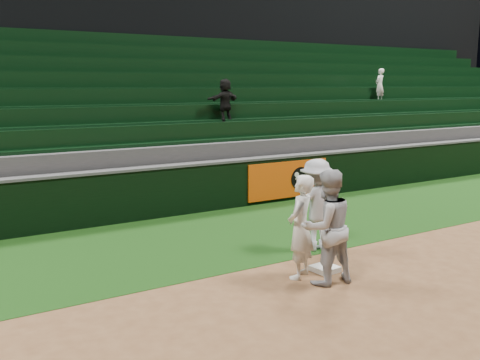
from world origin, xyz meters
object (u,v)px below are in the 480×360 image
(first_base, at_px, (325,269))
(baserunner, at_px, (327,227))
(base_coach, at_px, (316,205))
(first_baseman, at_px, (300,227))

(first_base, relative_size, baserunner, 0.22)
(baserunner, bearing_deg, base_coach, -118.73)
(first_base, xyz_separation_m, baserunner, (-0.35, -0.42, 0.88))
(first_base, distance_m, base_coach, 1.49)
(first_base, distance_m, baserunner, 1.04)
(first_baseman, distance_m, baserunner, 0.47)
(baserunner, bearing_deg, first_base, -124.35)
(first_baseman, distance_m, base_coach, 1.59)
(first_baseman, bearing_deg, first_base, 147.18)
(first_base, bearing_deg, first_baseman, 179.74)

